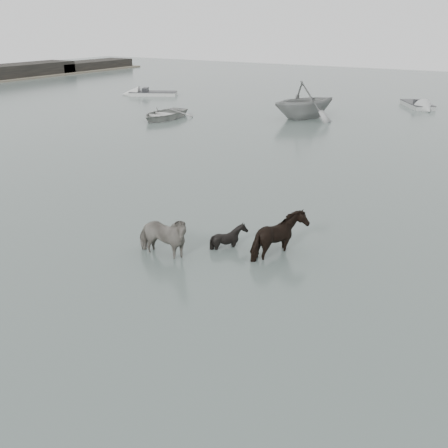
{
  "coord_description": "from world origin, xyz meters",
  "views": [
    {
      "loc": [
        7.47,
        -11.35,
        6.92
      ],
      "look_at": [
        -0.01,
        1.03,
        1.0
      ],
      "focal_mm": 40.0,
      "sensor_mm": 36.0,
      "label": 1
    }
  ],
  "objects_px": {
    "pony_pinto": "(162,232)",
    "rowboat_lead": "(164,112)",
    "pony_dark": "(281,231)",
    "pony_black": "(229,230)"
  },
  "relations": [
    {
      "from": "pony_pinto",
      "to": "rowboat_lead",
      "type": "xyz_separation_m",
      "value": [
        -14.52,
        18.97,
        -0.37
      ]
    },
    {
      "from": "pony_pinto",
      "to": "rowboat_lead",
      "type": "distance_m",
      "value": 23.89
    },
    {
      "from": "pony_dark",
      "to": "rowboat_lead",
      "type": "bearing_deg",
      "value": 39.15
    },
    {
      "from": "pony_pinto",
      "to": "rowboat_lead",
      "type": "relative_size",
      "value": 0.43
    },
    {
      "from": "pony_pinto",
      "to": "pony_black",
      "type": "relative_size",
      "value": 1.74
    },
    {
      "from": "pony_black",
      "to": "rowboat_lead",
      "type": "height_order",
      "value": "pony_black"
    },
    {
      "from": "pony_dark",
      "to": "rowboat_lead",
      "type": "relative_size",
      "value": 0.36
    },
    {
      "from": "pony_dark",
      "to": "pony_black",
      "type": "distance_m",
      "value": 1.76
    },
    {
      "from": "pony_dark",
      "to": "pony_black",
      "type": "relative_size",
      "value": 1.46
    },
    {
      "from": "pony_dark",
      "to": "pony_pinto",
      "type": "bearing_deg",
      "value": 115.44
    }
  ]
}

